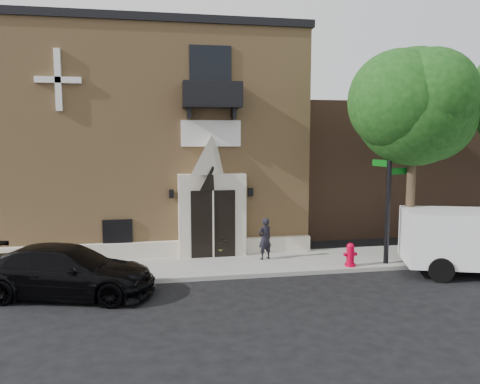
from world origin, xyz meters
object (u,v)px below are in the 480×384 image
at_px(pedestrian_near, 265,239).
at_px(fire_hydrant, 350,255).
at_px(street_sign, 389,174).
at_px(dumpster, 444,243).
at_px(black_sedan, 67,271).

bearing_deg(pedestrian_near, fire_hydrant, 130.42).
xyz_separation_m(fire_hydrant, pedestrian_near, (-2.80, 1.49, 0.37)).
bearing_deg(fire_hydrant, street_sign, 5.48).
bearing_deg(pedestrian_near, dumpster, 146.44).
bearing_deg(black_sedan, street_sign, -69.57).
distance_m(black_sedan, pedestrian_near, 7.18).
height_order(fire_hydrant, dumpster, dumpster).
xyz_separation_m(street_sign, fire_hydrant, (-1.46, -0.14, -2.88)).
height_order(street_sign, dumpster, street_sign).
bearing_deg(street_sign, dumpster, -12.02).
relative_size(black_sedan, street_sign, 0.81).
relative_size(fire_hydrant, dumpster, 0.42).
height_order(black_sedan, dumpster, black_sedan).
distance_m(street_sign, pedestrian_near, 5.12).
height_order(street_sign, pedestrian_near, street_sign).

